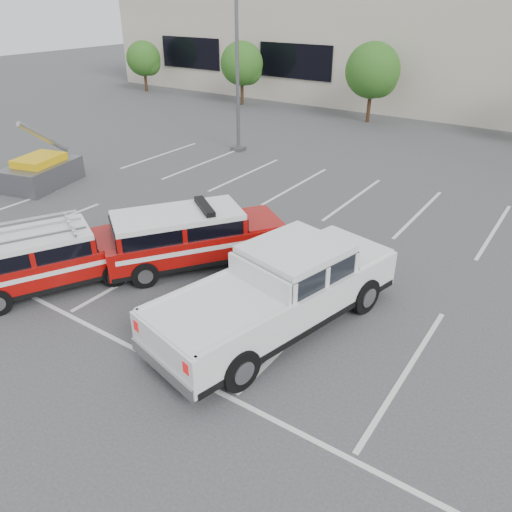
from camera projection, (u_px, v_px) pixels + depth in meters
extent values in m
plane|color=#3A3A3C|center=(215.00, 297.00, 13.74)|extent=(120.00, 120.00, 0.00)
cube|color=silver|center=(298.00, 238.00, 17.02)|extent=(23.00, 15.00, 0.01)
cube|color=beige|center=(496.00, 47.00, 35.17)|extent=(60.00, 15.00, 8.00)
cylinder|color=#3F2B19|center=(146.00, 82.00, 41.91)|extent=(0.24, 0.24, 1.51)
sphere|color=#194913|center=(143.00, 58.00, 41.04)|extent=(2.77, 2.77, 2.77)
sphere|color=#194913|center=(149.00, 64.00, 41.19)|extent=(1.85, 1.85, 1.85)
cylinder|color=#3F2B19|center=(242.00, 93.00, 36.87)|extent=(0.24, 0.24, 1.67)
sphere|color=#194913|center=(242.00, 64.00, 35.91)|extent=(3.07, 3.07, 3.07)
sphere|color=#194913|center=(248.00, 70.00, 36.08)|extent=(2.05, 2.05, 2.05)
cylinder|color=#3F2B19|center=(369.00, 107.00, 31.83)|extent=(0.24, 0.24, 1.84)
sphere|color=#194913|center=(373.00, 70.00, 30.78)|extent=(3.37, 3.37, 3.37)
sphere|color=#194913|center=(379.00, 79.00, 30.97)|extent=(2.24, 2.24, 2.24)
cube|color=#59595E|center=(239.00, 149.00, 26.43)|extent=(0.60, 0.60, 0.20)
cylinder|color=#59595E|center=(237.00, 49.00, 24.14)|extent=(0.18, 0.18, 10.00)
cube|color=#8E0906|center=(195.00, 241.00, 15.19)|extent=(4.68, 5.52, 0.82)
cube|color=black|center=(178.00, 224.00, 14.75)|extent=(3.65, 4.15, 0.43)
cube|color=silver|center=(177.00, 215.00, 14.61)|extent=(3.58, 4.07, 0.16)
cube|color=black|center=(205.00, 206.00, 14.79)|extent=(1.34, 1.05, 0.15)
cube|color=silver|center=(277.00, 296.00, 12.18)|extent=(3.77, 7.01, 0.96)
cube|color=black|center=(295.00, 262.00, 12.19)|extent=(2.60, 2.78, 0.51)
cube|color=silver|center=(296.00, 249.00, 12.03)|extent=(2.54, 2.72, 0.18)
cube|color=#8E0906|center=(51.00, 263.00, 14.02)|extent=(3.85, 5.11, 0.79)
cube|color=black|center=(29.00, 247.00, 13.54)|extent=(3.03, 3.71, 0.41)
cube|color=silver|center=(27.00, 238.00, 13.41)|extent=(2.97, 3.63, 0.15)
cube|color=#A5A5A8|center=(24.00, 229.00, 13.28)|extent=(2.93, 3.44, 0.06)
cube|color=#59595E|center=(42.00, 174.00, 21.49)|extent=(2.69, 3.58, 0.97)
cube|color=gold|center=(39.00, 160.00, 21.20)|extent=(1.86, 2.24, 0.35)
cylinder|color=#A5A5A8|center=(44.00, 138.00, 21.24)|extent=(0.86, 2.56, 1.90)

